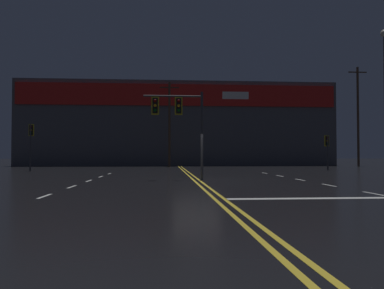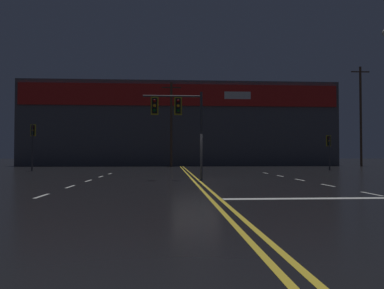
# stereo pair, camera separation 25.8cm
# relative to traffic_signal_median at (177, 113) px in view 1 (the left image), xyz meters

# --- Properties ---
(ground_plane) EXTENTS (200.00, 200.00, 0.00)m
(ground_plane) POSITION_rel_traffic_signal_median_xyz_m (1.01, -0.56, -3.64)
(ground_plane) COLOR black
(road_markings) EXTENTS (16.77, 60.00, 0.01)m
(road_markings) POSITION_rel_traffic_signal_median_xyz_m (2.21, -2.35, -3.63)
(road_markings) COLOR gold
(road_markings) RESTS_ON ground
(traffic_signal_median) EXTENTS (3.28, 0.36, 4.83)m
(traffic_signal_median) POSITION_rel_traffic_signal_median_xyz_m (0.00, 0.00, 0.00)
(traffic_signal_median) COLOR #38383D
(traffic_signal_median) RESTS_ON ground
(traffic_signal_corner_northeast) EXTENTS (0.42, 0.36, 3.09)m
(traffic_signal_corner_northeast) POSITION_rel_traffic_signal_median_xyz_m (13.85, 12.11, -1.38)
(traffic_signal_corner_northeast) COLOR #38383D
(traffic_signal_corner_northeast) RESTS_ON ground
(traffic_signal_corner_northwest) EXTENTS (0.42, 0.36, 3.90)m
(traffic_signal_corner_northwest) POSITION_rel_traffic_signal_median_xyz_m (-11.82, 11.55, -0.77)
(traffic_signal_corner_northwest) COLOR #38383D
(traffic_signal_corner_northwest) RESTS_ON ground
(building_backdrop) EXTENTS (38.84, 10.23, 10.30)m
(building_backdrop) POSITION_rel_traffic_signal_median_xyz_m (1.02, 29.12, 1.53)
(building_backdrop) COLOR #4C4C51
(building_backdrop) RESTS_ON ground
(utility_pole_row) EXTENTS (44.65, 0.26, 12.30)m
(utility_pole_row) POSITION_rel_traffic_signal_median_xyz_m (0.15, 21.91, 2.22)
(utility_pole_row) COLOR #4C3828
(utility_pole_row) RESTS_ON ground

